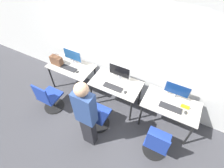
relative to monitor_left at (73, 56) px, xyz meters
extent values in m
plane|color=#3D3D42|center=(1.24, -0.45, -0.98)|extent=(20.00, 20.00, 0.00)
cube|color=silver|center=(1.24, 0.32, 0.42)|extent=(12.00, 0.05, 2.80)
cube|color=#BCB7AD|center=(0.00, -0.13, -0.23)|extent=(1.11, 0.64, 0.02)
cylinder|color=black|center=(-0.51, -0.40, -0.61)|extent=(0.04, 0.04, 0.73)
cylinder|color=black|center=(0.51, -0.40, -0.61)|extent=(0.04, 0.04, 0.73)
cylinder|color=black|center=(-0.51, 0.14, -0.61)|extent=(0.04, 0.04, 0.73)
cylinder|color=black|center=(0.51, 0.14, -0.61)|extent=(0.04, 0.04, 0.73)
cylinder|color=#B2B2B7|center=(0.00, 0.00, -0.21)|extent=(0.14, 0.14, 0.01)
cylinder|color=#B2B2B7|center=(0.00, 0.00, -0.16)|extent=(0.04, 0.04, 0.10)
cube|color=#B2B2B7|center=(0.00, 0.00, 0.02)|extent=(0.49, 0.01, 0.29)
cube|color=navy|center=(0.00, -0.01, 0.02)|extent=(0.47, 0.01, 0.26)
cube|color=#262628|center=(0.00, -0.23, -0.21)|extent=(0.44, 0.14, 0.02)
ellipsoid|color=#333333|center=(0.27, -0.24, -0.20)|extent=(0.06, 0.09, 0.03)
cylinder|color=black|center=(-0.07, -0.91, -0.96)|extent=(0.48, 0.48, 0.03)
cylinder|color=black|center=(-0.07, -0.91, -0.77)|extent=(0.04, 0.04, 0.37)
cube|color=navy|center=(-0.07, -0.91, -0.56)|extent=(0.44, 0.44, 0.05)
cube|color=navy|center=(-0.07, -1.12, -0.31)|extent=(0.40, 0.04, 0.44)
cube|color=#BCB7AD|center=(1.24, -0.13, -0.23)|extent=(1.11, 0.64, 0.02)
cylinder|color=black|center=(0.73, -0.40, -0.61)|extent=(0.04, 0.04, 0.73)
cylinder|color=black|center=(1.74, -0.40, -0.61)|extent=(0.04, 0.04, 0.73)
cylinder|color=black|center=(0.73, 0.14, -0.61)|extent=(0.04, 0.04, 0.73)
cylinder|color=black|center=(1.74, 0.14, -0.61)|extent=(0.04, 0.04, 0.73)
cylinder|color=#B2B2B7|center=(1.24, 0.02, -0.21)|extent=(0.14, 0.14, 0.01)
cylinder|color=#B2B2B7|center=(1.24, 0.02, -0.16)|extent=(0.04, 0.04, 0.10)
cube|color=#B2B2B7|center=(1.24, 0.03, 0.02)|extent=(0.49, 0.01, 0.29)
cube|color=black|center=(1.24, 0.02, 0.02)|extent=(0.47, 0.01, 0.26)
cube|color=#262628|center=(1.24, -0.28, -0.21)|extent=(0.44, 0.14, 0.02)
ellipsoid|color=#333333|center=(1.53, -0.28, -0.20)|extent=(0.06, 0.09, 0.03)
cylinder|color=black|center=(1.16, -0.81, -0.96)|extent=(0.48, 0.48, 0.03)
cylinder|color=black|center=(1.16, -0.81, -0.77)|extent=(0.04, 0.04, 0.37)
cube|color=navy|center=(1.16, -0.81, -0.56)|extent=(0.44, 0.44, 0.05)
cube|color=navy|center=(1.16, -1.01, -0.31)|extent=(0.40, 0.04, 0.44)
cube|color=#232328|center=(1.21, -1.23, -0.57)|extent=(0.25, 0.16, 0.81)
cube|color=navy|center=(1.21, -1.23, 0.19)|extent=(0.36, 0.20, 0.71)
sphere|color=tan|center=(1.21, -1.23, 0.65)|extent=(0.23, 0.23, 0.23)
cube|color=#BCB7AD|center=(2.48, -0.13, -0.23)|extent=(1.11, 0.64, 0.02)
cylinder|color=black|center=(1.97, -0.40, -0.61)|extent=(0.04, 0.04, 0.73)
cylinder|color=black|center=(2.98, -0.40, -0.61)|extent=(0.04, 0.04, 0.73)
cylinder|color=black|center=(1.97, 0.14, -0.61)|extent=(0.04, 0.04, 0.73)
cylinder|color=black|center=(2.98, 0.14, -0.61)|extent=(0.04, 0.04, 0.73)
cylinder|color=#B2B2B7|center=(2.48, 0.07, -0.21)|extent=(0.14, 0.14, 0.01)
cylinder|color=#B2B2B7|center=(2.48, 0.07, -0.16)|extent=(0.04, 0.04, 0.10)
cube|color=#B2B2B7|center=(2.48, 0.08, 0.02)|extent=(0.49, 0.01, 0.29)
cube|color=navy|center=(2.48, 0.07, 0.02)|extent=(0.47, 0.01, 0.26)
cube|color=#262628|center=(2.48, -0.23, -0.21)|extent=(0.44, 0.14, 0.02)
ellipsoid|color=#333333|center=(2.76, -0.21, -0.20)|extent=(0.06, 0.09, 0.03)
cylinder|color=black|center=(2.47, -0.80, -0.96)|extent=(0.48, 0.48, 0.03)
cylinder|color=black|center=(2.47, -0.80, -0.77)|extent=(0.04, 0.04, 0.37)
cube|color=navy|center=(2.47, -0.80, -0.56)|extent=(0.44, 0.44, 0.05)
cube|color=navy|center=(2.47, -1.00, -0.31)|extent=(0.40, 0.04, 0.44)
cube|color=brown|center=(-0.33, -0.22, -0.11)|extent=(0.30, 0.14, 0.22)
torus|color=brown|center=(-0.33, -0.22, 0.02)|extent=(0.18, 0.18, 0.01)
cube|color=yellow|center=(2.72, -0.10, -0.18)|extent=(0.16, 0.03, 0.08)
camera|label=1|loc=(2.40, -2.52, 2.58)|focal=28.00mm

